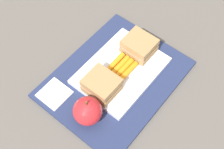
% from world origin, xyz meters
% --- Properties ---
extents(ground_plane, '(2.40, 2.40, 0.00)m').
position_xyz_m(ground_plane, '(0.00, 0.00, 0.00)').
color(ground_plane, '#56514C').
extents(lunchbag_mat, '(0.36, 0.28, 0.01)m').
position_xyz_m(lunchbag_mat, '(0.00, 0.00, 0.01)').
color(lunchbag_mat, navy).
rests_on(lunchbag_mat, ground_plane).
extents(food_tray, '(0.23, 0.17, 0.01)m').
position_xyz_m(food_tray, '(-0.03, 0.00, 0.02)').
color(food_tray, white).
rests_on(food_tray, lunchbag_mat).
extents(sandwich_half_left, '(0.07, 0.08, 0.04)m').
position_xyz_m(sandwich_half_left, '(-0.10, 0.00, 0.04)').
color(sandwich_half_left, '#9E7A4C').
rests_on(sandwich_half_left, food_tray).
extents(sandwich_half_right, '(0.07, 0.08, 0.04)m').
position_xyz_m(sandwich_half_right, '(0.05, 0.00, 0.04)').
color(sandwich_half_right, '#9E7A4C').
rests_on(sandwich_half_right, food_tray).
extents(carrot_sticks_bundle, '(0.08, 0.06, 0.02)m').
position_xyz_m(carrot_sticks_bundle, '(-0.03, 0.00, 0.03)').
color(carrot_sticks_bundle, orange).
rests_on(carrot_sticks_bundle, food_tray).
extents(apple, '(0.07, 0.07, 0.08)m').
position_xyz_m(apple, '(0.13, 0.02, 0.05)').
color(apple, red).
rests_on(apple, lunchbag_mat).
extents(paper_napkin, '(0.07, 0.07, 0.00)m').
position_xyz_m(paper_napkin, '(0.14, -0.09, 0.01)').
color(paper_napkin, white).
rests_on(paper_napkin, lunchbag_mat).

